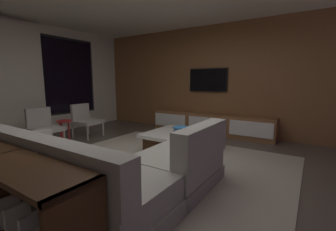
{
  "coord_description": "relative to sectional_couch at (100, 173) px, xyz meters",
  "views": [
    {
      "loc": [
        -2.47,
        -2.04,
        1.32
      ],
      "look_at": [
        1.41,
        0.46,
        0.62
      ],
      "focal_mm": 24.08,
      "sensor_mm": 36.0,
      "label": 1
    }
  ],
  "objects": [
    {
      "name": "area_rug",
      "position": [
        1.19,
        -0.03,
        -0.28
      ],
      "size": [
        3.2,
        3.8,
        0.01
      ],
      "primitive_type": "cube",
      "color": "#ADA391",
      "rests_on": "floor"
    },
    {
      "name": "coffee_table",
      "position": [
        1.99,
        0.1,
        -0.1
      ],
      "size": [
        1.16,
        1.16,
        0.36
      ],
      "color": "#442916",
      "rests_on": "floor"
    },
    {
      "name": "sectional_couch",
      "position": [
        0.0,
        0.0,
        0.0
      ],
      "size": [
        1.98,
        2.5,
        0.82
      ],
      "color": "gray",
      "rests_on": "floor"
    },
    {
      "name": "book_stack_on_coffee_table",
      "position": [
        2.0,
        0.08,
        0.13
      ],
      "size": [
        0.29,
        0.2,
        0.12
      ],
      "color": "#45D076",
      "rests_on": "coffee_table"
    },
    {
      "name": "media_wall",
      "position": [
        3.9,
        0.07,
        1.06
      ],
      "size": [
        0.12,
        7.8,
        2.7
      ],
      "color": "brown",
      "rests_on": "floor"
    },
    {
      "name": "back_wall_with_window",
      "position": [
        0.78,
        3.68,
        1.05
      ],
      "size": [
        6.6,
        0.3,
        2.7
      ],
      "color": "silver",
      "rests_on": "floor"
    },
    {
      "name": "side_stool",
      "position": [
        1.24,
        2.63,
        0.08
      ],
      "size": [
        0.32,
        0.32,
        0.46
      ],
      "color": "red",
      "rests_on": "floor"
    },
    {
      "name": "media_console",
      "position": [
        3.62,
        0.12,
        -0.04
      ],
      "size": [
        0.46,
        3.1,
        0.52
      ],
      "color": "brown",
      "rests_on": "floor"
    },
    {
      "name": "accent_chair_near_window",
      "position": [
        1.76,
        2.58,
        0.14
      ],
      "size": [
        0.58,
        0.6,
        0.78
      ],
      "color": "#B2ADA0",
      "rests_on": "floor"
    },
    {
      "name": "console_table_behind_couch",
      "position": [
        -0.91,
        0.13,
        0.13
      ],
      "size": [
        0.4,
        2.1,
        0.74
      ],
      "color": "#442916",
      "rests_on": "floor"
    },
    {
      "name": "mounted_tv",
      "position": [
        3.8,
        0.32,
        1.06
      ],
      "size": [
        0.05,
        1.01,
        0.58
      ],
      "color": "black"
    },
    {
      "name": "floor",
      "position": [
        0.84,
        0.07,
        -0.29
      ],
      "size": [
        9.2,
        9.2,
        0.0
      ],
      "primitive_type": "plane",
      "color": "#564C44"
    },
    {
      "name": "accent_chair_by_curtain",
      "position": [
        0.76,
        2.6,
        0.14
      ],
      "size": [
        0.55,
        0.57,
        0.78
      ],
      "color": "#B2ADA0",
      "rests_on": "floor"
    }
  ]
}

